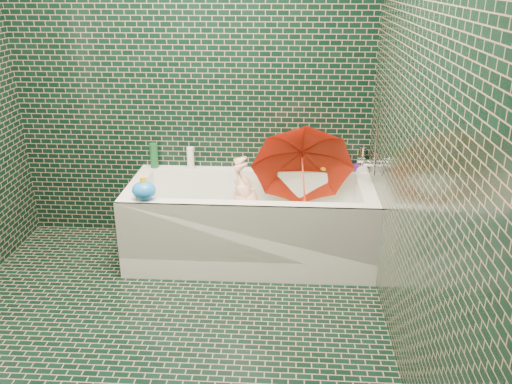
# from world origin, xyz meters

# --- Properties ---
(floor) EXTENTS (2.80, 2.80, 0.00)m
(floor) POSITION_xyz_m (0.00, 0.00, 0.00)
(floor) COLOR black
(floor) RESTS_ON ground
(wall_back) EXTENTS (2.80, 0.00, 2.80)m
(wall_back) POSITION_xyz_m (0.00, 1.40, 1.25)
(wall_back) COLOR black
(wall_back) RESTS_ON floor
(wall_right) EXTENTS (0.00, 2.80, 2.80)m
(wall_right) POSITION_xyz_m (1.30, 0.00, 1.25)
(wall_right) COLOR black
(wall_right) RESTS_ON floor
(bathtub) EXTENTS (1.70, 0.75, 0.55)m
(bathtub) POSITION_xyz_m (0.45, 1.01, 0.21)
(bathtub) COLOR white
(bathtub) RESTS_ON floor
(bath_mat) EXTENTS (1.35, 0.47, 0.01)m
(bath_mat) POSITION_xyz_m (0.45, 1.02, 0.16)
(bath_mat) COLOR #47C527
(bath_mat) RESTS_ON bathtub
(water) EXTENTS (1.48, 0.53, 0.00)m
(water) POSITION_xyz_m (0.45, 1.02, 0.30)
(water) COLOR silver
(water) RESTS_ON bathtub
(faucet) EXTENTS (0.18, 0.19, 0.55)m
(faucet) POSITION_xyz_m (1.26, 1.02, 0.77)
(faucet) COLOR silver
(faucet) RESTS_ON wall_right
(child) EXTENTS (0.87, 0.34, 0.39)m
(child) POSITION_xyz_m (0.47, 1.04, 0.31)
(child) COLOR #F0AE96
(child) RESTS_ON bathtub
(umbrella) EXTENTS (0.88, 0.92, 1.01)m
(umbrella) POSITION_xyz_m (0.81, 1.05, 0.60)
(umbrella) COLOR red
(umbrella) RESTS_ON bathtub
(soap_bottle_a) EXTENTS (0.10, 0.11, 0.27)m
(soap_bottle_a) POSITION_xyz_m (1.25, 1.32, 0.55)
(soap_bottle_a) COLOR white
(soap_bottle_a) RESTS_ON bathtub
(soap_bottle_b) EXTENTS (0.10, 0.10, 0.21)m
(soap_bottle_b) POSITION_xyz_m (1.22, 1.34, 0.55)
(soap_bottle_b) COLOR #4B1E72
(soap_bottle_b) RESTS_ON bathtub
(soap_bottle_c) EXTENTS (0.16, 0.16, 0.18)m
(soap_bottle_c) POSITION_xyz_m (1.15, 1.36, 0.55)
(soap_bottle_c) COLOR #144922
(soap_bottle_c) RESTS_ON bathtub
(bottle_right_tall) EXTENTS (0.07, 0.07, 0.23)m
(bottle_right_tall) POSITION_xyz_m (1.10, 1.31, 0.67)
(bottle_right_tall) COLOR #144922
(bottle_right_tall) RESTS_ON bathtub
(bottle_right_pump) EXTENTS (0.05, 0.05, 0.18)m
(bottle_right_pump) POSITION_xyz_m (1.25, 1.37, 0.64)
(bottle_right_pump) COLOR silver
(bottle_right_pump) RESTS_ON bathtub
(bottle_left_tall) EXTENTS (0.07, 0.07, 0.19)m
(bottle_left_tall) POSITION_xyz_m (-0.30, 1.35, 0.64)
(bottle_left_tall) COLOR #144922
(bottle_left_tall) RESTS_ON bathtub
(bottle_left_short) EXTENTS (0.06, 0.06, 0.17)m
(bottle_left_short) POSITION_xyz_m (-0.02, 1.33, 0.63)
(bottle_left_short) COLOR white
(bottle_left_short) RESTS_ON bathtub
(rubber_duck) EXTENTS (0.10, 0.07, 0.09)m
(rubber_duck) POSITION_xyz_m (0.99, 1.33, 0.59)
(rubber_duck) COLOR yellow
(rubber_duck) RESTS_ON bathtub
(bath_toy) EXTENTS (0.16, 0.13, 0.15)m
(bath_toy) POSITION_xyz_m (-0.21, 0.72, 0.62)
(bath_toy) COLOR blue
(bath_toy) RESTS_ON bathtub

